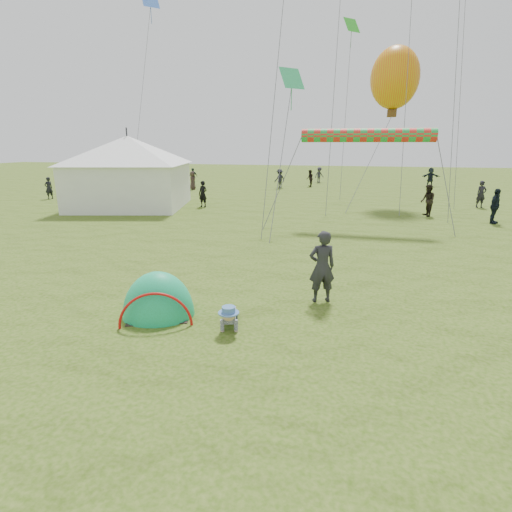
% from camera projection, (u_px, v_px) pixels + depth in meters
% --- Properties ---
extents(ground, '(140.00, 140.00, 0.00)m').
position_uv_depth(ground, '(208.00, 343.00, 8.27)').
color(ground, '#294A09').
extents(crawling_toddler, '(0.76, 0.94, 0.64)m').
position_uv_depth(crawling_toddler, '(229.00, 315.00, 8.86)').
color(crawling_toddler, black).
rests_on(crawling_toddler, ground).
extents(popup_tent, '(2.08, 1.90, 2.20)m').
position_uv_depth(popup_tent, '(159.00, 315.00, 9.61)').
color(popup_tent, green).
rests_on(popup_tent, ground).
extents(standing_adult, '(0.81, 0.67, 1.89)m').
position_uv_depth(standing_adult, '(322.00, 267.00, 10.24)').
color(standing_adult, '#252529').
rests_on(standing_adult, ground).
extents(event_marquee, '(8.40, 8.40, 4.79)m').
position_uv_depth(event_marquee, '(130.00, 169.00, 25.44)').
color(event_marquee, white).
rests_on(event_marquee, ground).
extents(crowd_person_0, '(0.70, 0.55, 1.68)m').
position_uv_depth(crowd_person_0, '(203.00, 194.00, 25.84)').
color(crowd_person_0, black).
rests_on(crowd_person_0, ground).
extents(crowd_person_1, '(0.83, 0.98, 1.79)m').
position_uv_depth(crowd_person_1, '(428.00, 201.00, 22.48)').
color(crowd_person_1, black).
rests_on(crowd_person_1, ground).
extents(crowd_person_2, '(0.86, 1.04, 1.66)m').
position_uv_depth(crowd_person_2, '(193.00, 177.00, 39.43)').
color(crowd_person_2, '#202C32').
rests_on(crowd_person_2, ground).
extents(crowd_person_3, '(1.17, 1.12, 1.60)m').
position_uv_depth(crowd_person_3, '(319.00, 175.00, 42.03)').
color(crowd_person_3, '#2D2C37').
rests_on(crowd_person_3, ground).
extents(crowd_person_4, '(0.91, 1.03, 1.77)m').
position_uv_depth(crowd_person_4, '(108.00, 177.00, 38.71)').
color(crowd_person_4, '#3F322B').
rests_on(crowd_person_4, ground).
extents(crowd_person_5, '(1.71, 0.74, 1.79)m').
position_uv_depth(crowd_person_5, '(431.00, 177.00, 38.19)').
color(crowd_person_5, black).
rests_on(crowd_person_5, ground).
extents(crowd_person_6, '(0.72, 0.59, 1.71)m').
position_uv_depth(crowd_person_6, '(481.00, 194.00, 25.54)').
color(crowd_person_6, black).
rests_on(crowd_person_6, ground).
extents(crowd_person_7, '(0.76, 0.89, 1.58)m').
position_uv_depth(crowd_person_7, '(310.00, 178.00, 38.05)').
color(crowd_person_7, black).
rests_on(crowd_person_7, ground).
extents(crowd_person_8, '(0.96, 1.11, 1.80)m').
position_uv_depth(crowd_person_8, '(495.00, 206.00, 20.41)').
color(crowd_person_8, black).
rests_on(crowd_person_8, ground).
extents(crowd_person_9, '(1.21, 1.27, 1.73)m').
position_uv_depth(crowd_person_9, '(280.00, 179.00, 36.73)').
color(crowd_person_9, black).
rests_on(crowd_person_9, ground).
extents(crowd_person_10, '(0.78, 0.92, 1.60)m').
position_uv_depth(crowd_person_10, '(193.00, 181.00, 35.63)').
color(crowd_person_10, '#332522').
rests_on(crowd_person_10, ground).
extents(crowd_person_12, '(0.55, 0.68, 1.61)m').
position_uv_depth(crowd_person_12, '(49.00, 188.00, 29.54)').
color(crowd_person_12, black).
rests_on(crowd_person_12, ground).
extents(crowd_person_13, '(0.99, 0.95, 1.61)m').
position_uv_depth(crowd_person_13, '(142.00, 193.00, 26.63)').
color(crowd_person_13, '#2D251C').
rests_on(crowd_person_13, ground).
extents(crowd_person_14, '(0.52, 1.08, 1.79)m').
position_uv_depth(crowd_person_14, '(104.00, 193.00, 25.80)').
color(crowd_person_14, '#21343C').
rests_on(crowd_person_14, ground).
extents(balloon_kite, '(3.06, 3.06, 4.29)m').
position_uv_depth(balloon_kite, '(395.00, 82.00, 25.59)').
color(balloon_kite, '#DAAA09').
extents(rainbow_tube_kite, '(6.14, 0.64, 0.64)m').
position_uv_depth(rainbow_tube_kite, '(367.00, 135.00, 18.82)').
color(rainbow_tube_kite, red).
extents(diamond_kite_3, '(1.35, 1.35, 1.10)m').
position_uv_depth(diamond_kite_3, '(352.00, 25.00, 30.60)').
color(diamond_kite_3, green).
extents(diamond_kite_9, '(1.25, 1.25, 1.02)m').
position_uv_depth(diamond_kite_9, '(292.00, 78.00, 19.34)').
color(diamond_kite_9, '#2AB266').
extents(diamond_kite_10, '(1.34, 1.34, 1.10)m').
position_uv_depth(diamond_kite_10, '(150.00, 0.00, 30.13)').
color(diamond_kite_10, blue).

